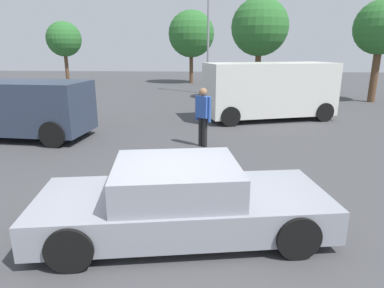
{
  "coord_description": "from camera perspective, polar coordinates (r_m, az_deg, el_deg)",
  "views": [
    {
      "loc": [
        0.58,
        -4.79,
        2.83
      ],
      "look_at": [
        0.1,
        1.98,
        0.9
      ],
      "focal_mm": 31.25,
      "sensor_mm": 36.0,
      "label": 1
    }
  ],
  "objects": [
    {
      "name": "ground_plane",
      "position": [
        5.59,
        -2.52,
        -14.55
      ],
      "size": [
        80.0,
        80.0,
        0.0
      ],
      "primitive_type": "plane",
      "color": "#424244"
    },
    {
      "name": "pedestrian",
      "position": [
        9.87,
        1.9,
        5.5
      ],
      "size": [
        0.48,
        0.43,
        1.76
      ],
      "rotation": [
        0.0,
        0.0,
        4.08
      ],
      "color": "black",
      "rests_on": "ground_plane"
    },
    {
      "name": "van_white",
      "position": [
        14.27,
        13.09,
        9.07
      ],
      "size": [
        5.57,
        3.45,
        2.3
      ],
      "rotation": [
        0.0,
        0.0,
        0.3
      ],
      "color": "silver",
      "rests_on": "ground_plane"
    },
    {
      "name": "sedan_foreground",
      "position": [
        5.31,
        -1.85,
        -9.67
      ],
      "size": [
        4.7,
        2.44,
        1.16
      ],
      "rotation": [
        0.0,
        0.0,
        0.16
      ],
      "color": "gray",
      "rests_on": "ground_plane"
    },
    {
      "name": "suv_dark",
      "position": [
        12.35,
        -28.16,
        5.57
      ],
      "size": [
        4.99,
        2.36,
        1.85
      ],
      "rotation": [
        0.0,
        0.0,
        -0.07
      ],
      "color": "#2D384C",
      "rests_on": "ground_plane"
    },
    {
      "name": "tree_back_center",
      "position": [
        32.13,
        -21.01,
        16.35
      ],
      "size": [
        2.95,
        2.95,
        5.16
      ],
      "color": "brown",
      "rests_on": "ground_plane"
    },
    {
      "name": "light_post_near",
      "position": [
        22.35,
        2.8,
        20.09
      ],
      "size": [
        0.44,
        0.44,
        6.64
      ],
      "color": "gray",
      "rests_on": "ground_plane"
    },
    {
      "name": "tree_back_right",
      "position": [
        21.14,
        29.6,
        16.83
      ],
      "size": [
        2.83,
        2.83,
        5.37
      ],
      "color": "brown",
      "rests_on": "ground_plane"
    },
    {
      "name": "tree_back_left",
      "position": [
        19.39,
        11.5,
        18.92
      ],
      "size": [
        3.07,
        3.07,
        5.52
      ],
      "color": "brown",
      "rests_on": "ground_plane"
    },
    {
      "name": "tree_far_right",
      "position": [
        29.33,
        -0.13,
        18.26
      ],
      "size": [
        3.82,
        3.82,
        5.98
      ],
      "color": "brown",
      "rests_on": "ground_plane"
    }
  ]
}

